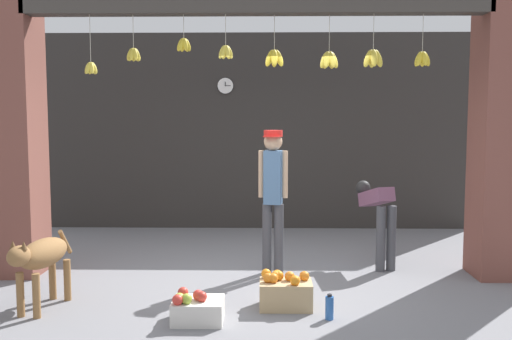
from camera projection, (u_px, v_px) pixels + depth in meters
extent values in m
plane|color=slate|center=(255.00, 282.00, 6.37)|extent=(60.00, 60.00, 0.00)
cube|color=#2D2B28|center=(259.00, 132.00, 9.35)|extent=(7.01, 0.12, 3.19)
cube|color=brown|center=(9.00, 138.00, 6.57)|extent=(0.70, 0.60, 3.19)
cube|color=brown|center=(507.00, 138.00, 6.46)|extent=(0.70, 0.60, 3.19)
cube|color=#3D3833|center=(255.00, 3.00, 6.20)|extent=(5.11, 0.24, 0.24)
cylinder|color=#B2AD99|center=(90.00, 38.00, 6.24)|extent=(0.01, 0.01, 0.51)
ellipsoid|color=yellow|center=(94.00, 68.00, 6.27)|extent=(0.10, 0.05, 0.15)
ellipsoid|color=yellow|center=(93.00, 68.00, 6.30)|extent=(0.08, 0.09, 0.15)
ellipsoid|color=yellow|center=(90.00, 68.00, 6.30)|extent=(0.08, 0.09, 0.15)
ellipsoid|color=yellow|center=(88.00, 68.00, 6.27)|extent=(0.10, 0.05, 0.15)
ellipsoid|color=yellow|center=(88.00, 68.00, 6.24)|extent=(0.08, 0.09, 0.15)
ellipsoid|color=yellow|center=(92.00, 68.00, 6.23)|extent=(0.08, 0.09, 0.15)
cylinder|color=#B2AD99|center=(133.00, 31.00, 6.25)|extent=(0.01, 0.01, 0.36)
ellipsoid|color=gold|center=(137.00, 55.00, 6.27)|extent=(0.10, 0.06, 0.16)
ellipsoid|color=gold|center=(136.00, 55.00, 6.30)|extent=(0.09, 0.09, 0.17)
ellipsoid|color=gold|center=(134.00, 55.00, 6.31)|extent=(0.07, 0.10, 0.16)
ellipsoid|color=gold|center=(131.00, 55.00, 6.29)|extent=(0.10, 0.08, 0.16)
ellipsoid|color=gold|center=(130.00, 54.00, 6.25)|extent=(0.10, 0.08, 0.16)
ellipsoid|color=gold|center=(132.00, 54.00, 6.23)|extent=(0.07, 0.10, 0.16)
ellipsoid|color=gold|center=(135.00, 54.00, 6.24)|extent=(0.09, 0.09, 0.17)
cylinder|color=#B2AD99|center=(184.00, 26.00, 6.23)|extent=(0.01, 0.01, 0.26)
ellipsoid|color=yellow|center=(187.00, 45.00, 6.25)|extent=(0.10, 0.06, 0.16)
ellipsoid|color=yellow|center=(186.00, 45.00, 6.28)|extent=(0.08, 0.10, 0.17)
ellipsoid|color=yellow|center=(183.00, 45.00, 6.28)|extent=(0.08, 0.10, 0.17)
ellipsoid|color=yellow|center=(180.00, 45.00, 6.25)|extent=(0.10, 0.06, 0.16)
ellipsoid|color=yellow|center=(182.00, 44.00, 6.21)|extent=(0.08, 0.10, 0.17)
ellipsoid|color=yellow|center=(185.00, 44.00, 6.21)|extent=(0.08, 0.10, 0.17)
cylinder|color=#B2AD99|center=(226.00, 30.00, 6.20)|extent=(0.01, 0.01, 0.34)
ellipsoid|color=yellow|center=(229.00, 52.00, 6.22)|extent=(0.11, 0.06, 0.16)
ellipsoid|color=yellow|center=(228.00, 52.00, 6.26)|extent=(0.08, 0.10, 0.17)
ellipsoid|color=yellow|center=(224.00, 52.00, 6.26)|extent=(0.08, 0.10, 0.17)
ellipsoid|color=yellow|center=(222.00, 52.00, 6.23)|extent=(0.11, 0.06, 0.16)
ellipsoid|color=yellow|center=(224.00, 52.00, 6.19)|extent=(0.08, 0.10, 0.17)
ellipsoid|color=yellow|center=(227.00, 52.00, 6.19)|extent=(0.08, 0.10, 0.17)
cylinder|color=#B2AD99|center=(274.00, 32.00, 6.26)|extent=(0.01, 0.01, 0.38)
ellipsoid|color=yellow|center=(279.00, 58.00, 6.28)|extent=(0.14, 0.07, 0.21)
ellipsoid|color=yellow|center=(274.00, 59.00, 6.34)|extent=(0.07, 0.14, 0.21)
ellipsoid|color=yellow|center=(270.00, 58.00, 6.29)|extent=(0.14, 0.07, 0.21)
ellipsoid|color=yellow|center=(274.00, 58.00, 6.23)|extent=(0.07, 0.14, 0.21)
cylinder|color=#B2AD99|center=(329.00, 33.00, 6.26)|extent=(0.01, 0.01, 0.40)
ellipsoid|color=gold|center=(334.00, 60.00, 6.29)|extent=(0.13, 0.07, 0.21)
ellipsoid|color=gold|center=(331.00, 60.00, 6.33)|extent=(0.11, 0.13, 0.22)
ellipsoid|color=gold|center=(326.00, 60.00, 6.33)|extent=(0.11, 0.13, 0.22)
ellipsoid|color=gold|center=(324.00, 60.00, 6.29)|extent=(0.13, 0.07, 0.21)
ellipsoid|color=gold|center=(327.00, 60.00, 6.25)|extent=(0.11, 0.13, 0.22)
ellipsoid|color=gold|center=(332.00, 60.00, 6.24)|extent=(0.11, 0.13, 0.22)
cylinder|color=#B2AD99|center=(374.00, 32.00, 6.18)|extent=(0.01, 0.01, 0.38)
ellipsoid|color=gold|center=(378.00, 58.00, 6.20)|extent=(0.14, 0.08, 0.21)
ellipsoid|color=gold|center=(372.00, 59.00, 6.26)|extent=(0.08, 0.14, 0.21)
ellipsoid|color=gold|center=(368.00, 58.00, 6.21)|extent=(0.14, 0.08, 0.21)
ellipsoid|color=gold|center=(374.00, 58.00, 6.15)|extent=(0.08, 0.14, 0.21)
cylinder|color=#B2AD99|center=(423.00, 33.00, 6.19)|extent=(0.01, 0.01, 0.40)
ellipsoid|color=yellow|center=(426.00, 59.00, 6.22)|extent=(0.12, 0.06, 0.18)
ellipsoid|color=yellow|center=(422.00, 59.00, 6.26)|extent=(0.08, 0.11, 0.18)
ellipsoid|color=yellow|center=(418.00, 59.00, 6.25)|extent=(0.11, 0.10, 0.19)
ellipsoid|color=yellow|center=(420.00, 59.00, 6.20)|extent=(0.11, 0.10, 0.19)
ellipsoid|color=yellow|center=(425.00, 59.00, 6.18)|extent=(0.08, 0.11, 0.18)
ellipsoid|color=olive|center=(44.00, 253.00, 5.44)|extent=(0.41, 0.73, 0.28)
cylinder|color=olive|center=(36.00, 296.00, 5.20)|extent=(0.07, 0.07, 0.42)
cylinder|color=olive|center=(20.00, 295.00, 5.23)|extent=(0.07, 0.07, 0.42)
cylinder|color=olive|center=(67.00, 280.00, 5.71)|extent=(0.07, 0.07, 0.42)
cylinder|color=olive|center=(52.00, 279.00, 5.74)|extent=(0.07, 0.07, 0.42)
ellipsoid|color=olive|center=(19.00, 256.00, 5.06)|extent=(0.22, 0.28, 0.19)
cone|color=brown|center=(24.00, 245.00, 5.04)|extent=(0.06, 0.06, 0.08)
cone|color=brown|center=(13.00, 245.00, 5.07)|extent=(0.06, 0.06, 0.08)
cylinder|color=olive|center=(65.00, 242.00, 5.81)|extent=(0.09, 0.22, 0.28)
cylinder|color=#424247|center=(279.00, 239.00, 6.65)|extent=(0.11, 0.11, 0.83)
cylinder|color=#424247|center=(267.00, 239.00, 6.68)|extent=(0.11, 0.11, 0.83)
cube|color=#4C7099|center=(273.00, 177.00, 6.60)|extent=(0.23, 0.20, 0.62)
cylinder|color=tan|center=(285.00, 174.00, 6.57)|extent=(0.06, 0.06, 0.55)
cylinder|color=tan|center=(261.00, 174.00, 6.62)|extent=(0.06, 0.06, 0.55)
sphere|color=tan|center=(273.00, 141.00, 6.56)|extent=(0.21, 0.21, 0.21)
cylinder|color=red|center=(273.00, 133.00, 6.55)|extent=(0.22, 0.22, 0.07)
cube|color=red|center=(272.00, 137.00, 6.45)|extent=(0.20, 0.15, 0.01)
cylinder|color=#424247|center=(381.00, 239.00, 6.77)|extent=(0.11, 0.11, 0.78)
cylinder|color=#424247|center=(391.00, 238.00, 6.81)|extent=(0.11, 0.11, 0.78)
cube|color=#754760|center=(376.00, 197.00, 7.00)|extent=(0.38, 0.62, 0.31)
sphere|color=black|center=(363.00, 188.00, 7.34)|extent=(0.19, 0.19, 0.19)
cube|color=tan|center=(286.00, 295.00, 5.49)|extent=(0.50, 0.34, 0.26)
sphere|color=orange|center=(273.00, 278.00, 5.44)|extent=(0.10, 0.10, 0.10)
sphere|color=orange|center=(295.00, 281.00, 5.36)|extent=(0.10, 0.10, 0.10)
sphere|color=orange|center=(276.00, 276.00, 5.52)|extent=(0.10, 0.10, 0.10)
sphere|color=orange|center=(277.00, 275.00, 5.56)|extent=(0.10, 0.10, 0.10)
sphere|color=orange|center=(279.00, 276.00, 5.53)|extent=(0.10, 0.10, 0.10)
sphere|color=orange|center=(266.00, 274.00, 5.60)|extent=(0.10, 0.10, 0.10)
sphere|color=orange|center=(290.00, 276.00, 5.50)|extent=(0.10, 0.10, 0.10)
sphere|color=orange|center=(304.00, 276.00, 5.51)|extent=(0.10, 0.10, 0.10)
sphere|color=orange|center=(268.00, 278.00, 5.45)|extent=(0.10, 0.10, 0.10)
cube|color=silver|center=(198.00, 311.00, 5.12)|extent=(0.45, 0.38, 0.20)
sphere|color=red|center=(202.00, 297.00, 5.07)|extent=(0.10, 0.10, 0.10)
sphere|color=#99B238|center=(179.00, 298.00, 5.02)|extent=(0.10, 0.10, 0.10)
sphere|color=red|center=(183.00, 292.00, 5.19)|extent=(0.10, 0.10, 0.10)
sphere|color=red|center=(198.00, 295.00, 5.11)|extent=(0.10, 0.10, 0.10)
sphere|color=#99B238|center=(187.00, 299.00, 5.00)|extent=(0.10, 0.10, 0.10)
sphere|color=red|center=(178.00, 300.00, 4.98)|extent=(0.10, 0.10, 0.10)
cylinder|color=#2D60AD|center=(329.00, 308.00, 5.17)|extent=(0.08, 0.08, 0.21)
cylinder|color=black|center=(330.00, 295.00, 5.16)|extent=(0.04, 0.04, 0.02)
cylinder|color=black|center=(225.00, 86.00, 9.23)|extent=(0.27, 0.01, 0.27)
cylinder|color=white|center=(225.00, 86.00, 9.22)|extent=(0.25, 0.02, 0.25)
cube|color=black|center=(225.00, 84.00, 9.20)|extent=(0.01, 0.01, 0.07)
cube|color=black|center=(228.00, 86.00, 9.20)|extent=(0.10, 0.01, 0.01)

